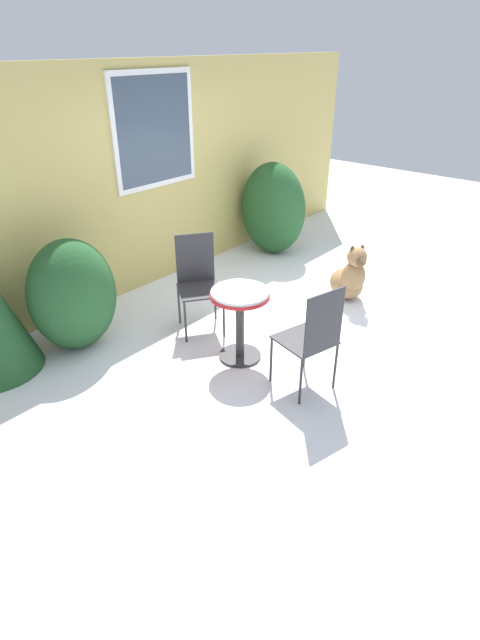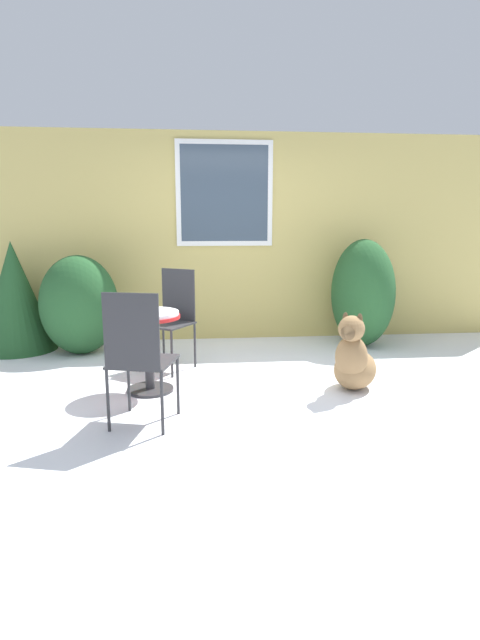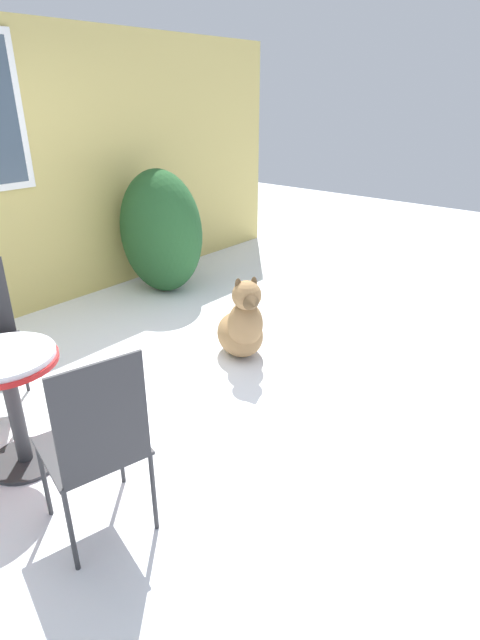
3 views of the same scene
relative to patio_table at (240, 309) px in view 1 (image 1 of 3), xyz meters
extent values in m
plane|color=white|center=(0.87, -0.14, -0.54)|extent=(16.00, 16.00, 0.00)
cube|color=tan|center=(0.87, 2.06, 0.77)|extent=(8.00, 0.06, 2.62)
cube|color=white|center=(0.83, 2.02, 1.32)|extent=(1.21, 0.04, 1.29)
cube|color=#3D4C5B|center=(0.83, 2.00, 1.32)|extent=(1.09, 0.01, 1.17)
ellipsoid|color=#235128|center=(-0.90, 1.42, 0.03)|extent=(0.89, 0.77, 1.15)
ellipsoid|color=#235128|center=(2.49, 1.50, 0.12)|extent=(0.74, 1.01, 1.31)
cylinder|color=#2D2D30|center=(0.00, 0.00, -0.53)|extent=(0.42, 0.42, 0.03)
cylinder|color=#2D2D30|center=(0.00, 0.00, -0.19)|extent=(0.08, 0.08, 0.65)
cylinder|color=red|center=(0.00, 0.00, 0.15)|extent=(0.57, 0.57, 0.03)
cylinder|color=white|center=(0.00, 0.00, 0.18)|extent=(0.55, 0.55, 0.03)
cube|color=#2D2D30|center=(0.13, 0.67, -0.06)|extent=(0.62, 0.62, 0.02)
cube|color=#2D2D30|center=(0.25, 0.85, 0.22)|extent=(0.35, 0.24, 0.54)
cylinder|color=#2D2D30|center=(-0.15, 0.61, -0.30)|extent=(0.02, 0.02, 0.47)
cylinder|color=#2D2D30|center=(0.19, 0.38, -0.30)|extent=(0.02, 0.02, 0.47)
cylinder|color=#2D2D30|center=(0.08, 0.95, -0.30)|extent=(0.02, 0.02, 0.47)
cylinder|color=#2D2D30|center=(0.42, 0.72, -0.30)|extent=(0.02, 0.02, 0.47)
cube|color=#2D2D30|center=(0.02, -0.73, -0.06)|extent=(0.54, 0.54, 0.02)
cube|color=#2D2D30|center=(-0.03, -0.94, 0.22)|extent=(0.40, 0.12, 0.54)
cylinder|color=#2D2D30|center=(0.27, -0.59, -0.30)|extent=(0.02, 0.02, 0.47)
cylinder|color=#2D2D30|center=(-0.13, -0.48, -0.30)|extent=(0.02, 0.02, 0.47)
cylinder|color=#2D2D30|center=(0.17, -0.98, -0.30)|extent=(0.02, 0.02, 0.47)
cylinder|color=#2D2D30|center=(-0.23, -0.88, -0.30)|extent=(0.02, 0.02, 0.47)
ellipsoid|color=#937047|center=(1.88, -0.11, -0.36)|extent=(0.59, 0.62, 0.36)
ellipsoid|color=#937047|center=(1.79, -0.23, -0.21)|extent=(0.38, 0.37, 0.39)
sphere|color=#937047|center=(1.77, -0.26, 0.06)|extent=(0.23, 0.23, 0.23)
cone|color=brown|center=(1.69, -0.39, 0.04)|extent=(0.16, 0.15, 0.13)
ellipsoid|color=brown|center=(1.73, -0.21, 0.14)|extent=(0.06, 0.06, 0.10)
ellipsoid|color=brown|center=(1.84, -0.28, 0.14)|extent=(0.06, 0.06, 0.10)
ellipsoid|color=#937047|center=(2.00, 0.08, -0.46)|extent=(0.19, 0.23, 0.07)
camera|label=1|loc=(-3.18, -2.73, 2.23)|focal=28.00mm
camera|label=2|loc=(0.39, -4.39, 0.97)|focal=28.00mm
camera|label=3|loc=(-1.00, -2.50, 1.48)|focal=28.00mm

